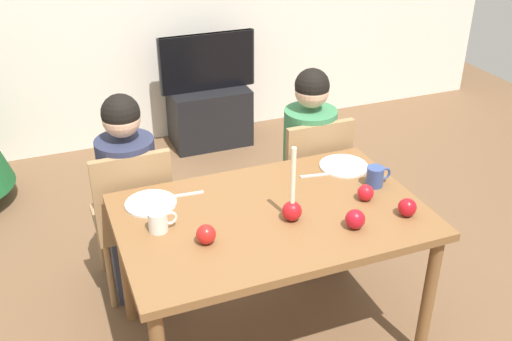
% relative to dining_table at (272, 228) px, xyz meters
% --- Properties ---
extents(ground_plane, '(7.68, 7.68, 0.00)m').
position_rel_dining_table_xyz_m(ground_plane, '(0.00, 0.00, -0.67)').
color(ground_plane, brown).
extents(dining_table, '(1.40, 0.90, 0.75)m').
position_rel_dining_table_xyz_m(dining_table, '(0.00, 0.00, 0.00)').
color(dining_table, brown).
rests_on(dining_table, ground).
extents(chair_left, '(0.40, 0.40, 0.90)m').
position_rel_dining_table_xyz_m(chair_left, '(-0.54, 0.61, -0.15)').
color(chair_left, '#99754C').
rests_on(chair_left, ground).
extents(chair_right, '(0.40, 0.40, 0.90)m').
position_rel_dining_table_xyz_m(chair_right, '(0.50, 0.61, -0.15)').
color(chair_right, '#99754C').
rests_on(chair_right, ground).
extents(person_left_child, '(0.30, 0.30, 1.17)m').
position_rel_dining_table_xyz_m(person_left_child, '(-0.54, 0.64, -0.10)').
color(person_left_child, '#33384C').
rests_on(person_left_child, ground).
extents(person_right_child, '(0.30, 0.30, 1.17)m').
position_rel_dining_table_xyz_m(person_right_child, '(0.50, 0.64, -0.10)').
color(person_right_child, '#33384C').
rests_on(person_right_child, ground).
extents(tv_stand, '(0.64, 0.40, 0.48)m').
position_rel_dining_table_xyz_m(tv_stand, '(0.40, 2.30, -0.43)').
color(tv_stand, black).
rests_on(tv_stand, ground).
extents(tv, '(0.79, 0.05, 0.46)m').
position_rel_dining_table_xyz_m(tv, '(0.40, 2.30, 0.04)').
color(tv, black).
rests_on(tv, tv_stand).
extents(candle_centerpiece, '(0.09, 0.09, 0.36)m').
position_rel_dining_table_xyz_m(candle_centerpiece, '(0.06, -0.08, 0.16)').
color(candle_centerpiece, red).
rests_on(candle_centerpiece, dining_table).
extents(plate_left, '(0.24, 0.24, 0.01)m').
position_rel_dining_table_xyz_m(plate_left, '(-0.50, 0.28, 0.09)').
color(plate_left, silver).
rests_on(plate_left, dining_table).
extents(plate_right, '(0.25, 0.25, 0.01)m').
position_rel_dining_table_xyz_m(plate_right, '(0.52, 0.27, 0.09)').
color(plate_right, white).
rests_on(plate_right, dining_table).
extents(mug_left, '(0.13, 0.08, 0.09)m').
position_rel_dining_table_xyz_m(mug_left, '(-0.51, 0.05, 0.13)').
color(mug_left, silver).
rests_on(mug_left, dining_table).
extents(mug_right, '(0.13, 0.09, 0.10)m').
position_rel_dining_table_xyz_m(mug_right, '(0.57, 0.05, 0.13)').
color(mug_right, '#33477F').
rests_on(mug_right, dining_table).
extents(fork_left, '(0.18, 0.03, 0.01)m').
position_rel_dining_table_xyz_m(fork_left, '(-0.33, 0.30, 0.09)').
color(fork_left, silver).
rests_on(fork_left, dining_table).
extents(fork_right, '(0.18, 0.04, 0.01)m').
position_rel_dining_table_xyz_m(fork_right, '(0.35, 0.24, 0.09)').
color(fork_right, silver).
rests_on(fork_right, dining_table).
extents(apple_near_candle, '(0.09, 0.09, 0.09)m').
position_rel_dining_table_xyz_m(apple_near_candle, '(0.29, -0.24, 0.13)').
color(apple_near_candle, '#AE111E').
rests_on(apple_near_candle, dining_table).
extents(apple_by_left_plate, '(0.09, 0.09, 0.09)m').
position_rel_dining_table_xyz_m(apple_by_left_plate, '(-0.35, -0.11, 0.13)').
color(apple_by_left_plate, red).
rests_on(apple_by_left_plate, dining_table).
extents(apple_by_right_mug, '(0.08, 0.08, 0.08)m').
position_rel_dining_table_xyz_m(apple_by_right_mug, '(0.56, -0.24, 0.13)').
color(apple_by_right_mug, '#AB1019').
rests_on(apple_by_right_mug, dining_table).
extents(apple_far_edge, '(0.08, 0.08, 0.08)m').
position_rel_dining_table_xyz_m(apple_far_edge, '(0.46, -0.05, 0.12)').
color(apple_far_edge, red).
rests_on(apple_far_edge, dining_table).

